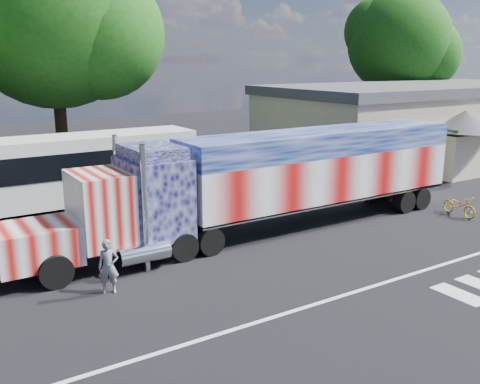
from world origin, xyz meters
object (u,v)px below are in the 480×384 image
tree_far_ne (401,43)px  semi_truck (275,178)px  coach_bus (64,174)px  bicycle (459,206)px  tree_n_mid (56,16)px  woman (108,267)px

tree_far_ne → semi_truck: bearing=-147.6°
coach_bus → bicycle: bearing=-33.7°
coach_bus → tree_n_mid: size_ratio=0.83×
semi_truck → woman: size_ratio=11.96×
semi_truck → woman: semi_truck is taller
tree_n_mid → woman: bearing=-101.4°
coach_bus → tree_far_ne: tree_far_ne is taller
semi_truck → coach_bus: size_ratio=1.65×
bicycle → tree_far_ne: (16.45, 18.44, 7.75)m
coach_bus → tree_far_ne: 32.98m
semi_truck → tree_n_mid: size_ratio=1.37×
bicycle → woman: bearing=-176.2°
woman → tree_n_mid: bearing=99.7°
coach_bus → semi_truck: bearing=-47.3°
bicycle → tree_far_ne: 25.90m
bicycle → tree_far_ne: tree_far_ne is taller
tree_n_mid → tree_far_ne: bearing=0.8°
semi_truck → coach_bus: bearing=132.7°
tree_n_mid → semi_truck: bearing=-74.5°
woman → bicycle: bearing=19.2°
tree_n_mid → bicycle: bearing=-55.4°
coach_bus → bicycle: coach_bus is taller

